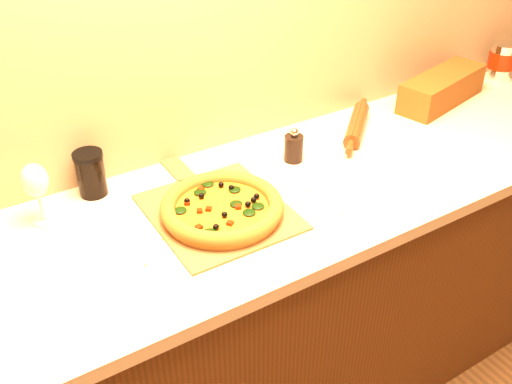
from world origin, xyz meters
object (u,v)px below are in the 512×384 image
Objects in this scene: pizza at (222,208)px; coffee_canister at (502,61)px; pepper_grinder at (294,147)px; dark_jar at (91,173)px; rolling_pin at (357,124)px; wine_glass at (35,182)px; pizza_peel at (216,209)px.

coffee_canister reaches higher than pizza.
dark_jar is at bearing 166.12° from pepper_grinder.
rolling_pin is 0.81m from coffee_canister.
rolling_pin is 0.90m from dark_jar.
pepper_grinder is at bearing -6.74° from wine_glass.
wine_glass is (-0.75, 0.09, 0.08)m from pepper_grinder.
coffee_canister is (0.81, 0.06, 0.05)m from rolling_pin.
pepper_grinder is 0.61m from dark_jar.
pizza_peel is 3.96× the size of dark_jar.
pizza_peel is at bearing -166.14° from rolling_pin.
pepper_grinder is at bearing 18.70° from pizza_peel.
dark_jar is (-1.69, 0.05, -0.01)m from coffee_canister.
wine_glass is at bearing 154.78° from pizza_peel.
rolling_pin reaches higher than pizza_peel.
pepper_grinder is 0.77× the size of coffee_canister.
dark_jar reaches higher than pizza_peel.
rolling_pin is 1.78× the size of wine_glass.
dark_jar is at bearing 178.48° from coffee_canister.
pizza_peel is 0.37m from dark_jar.
wine_glass is at bearing -159.57° from dark_jar.
coffee_canister is at bearing 4.00° from rolling_pin.
coffee_canister is (1.10, 0.10, 0.03)m from pepper_grinder.
pizza is 2.94× the size of pepper_grinder.
pizza is (-0.00, -0.04, 0.03)m from pizza_peel.
dark_jar is at bearing 135.49° from pizza_peel.
coffee_canister is at bearing -1.52° from dark_jar.
wine_glass reaches higher than pizza_peel.
dark_jar is at bearing 131.25° from pizza.
dark_jar is (-0.89, 0.10, 0.04)m from rolling_pin.
wine_glass is at bearing 173.26° from pepper_grinder.
pizza is 1.90× the size of wine_glass.
pizza is 0.37m from pepper_grinder.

